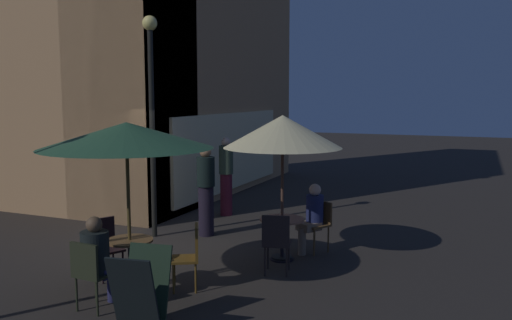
% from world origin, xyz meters
% --- Properties ---
extents(ground_plane, '(60.00, 60.00, 0.00)m').
position_xyz_m(ground_plane, '(0.00, 0.00, 0.00)').
color(ground_plane, '#2C2722').
extents(cafe_building, '(8.89, 6.18, 9.52)m').
position_xyz_m(cafe_building, '(4.16, 2.74, 4.75)').
color(cafe_building, tan).
rests_on(cafe_building, ground).
extents(street_lamp_near_corner, '(0.28, 0.28, 4.29)m').
position_xyz_m(street_lamp_near_corner, '(0.58, 0.40, 2.80)').
color(street_lamp_near_corner, black).
rests_on(street_lamp_near_corner, ground).
extents(menu_sandwich_board, '(0.75, 0.65, 0.98)m').
position_xyz_m(menu_sandwich_board, '(-3.11, -1.87, 0.50)').
color(menu_sandwich_board, black).
rests_on(menu_sandwich_board, ground).
extents(cafe_table_0, '(0.75, 0.75, 0.72)m').
position_xyz_m(cafe_table_0, '(0.15, -2.45, 0.53)').
color(cafe_table_0, black).
rests_on(cafe_table_0, ground).
extents(cafe_table_1, '(0.66, 0.66, 0.77)m').
position_xyz_m(cafe_table_1, '(-2.09, -0.97, 0.53)').
color(cafe_table_1, black).
rests_on(cafe_table_1, ground).
extents(patio_umbrella_0, '(1.98, 1.98, 2.47)m').
position_xyz_m(patio_umbrella_0, '(0.15, -2.45, 2.19)').
color(patio_umbrella_0, black).
rests_on(patio_umbrella_0, ground).
extents(patio_umbrella_1, '(2.40, 2.40, 2.43)m').
position_xyz_m(patio_umbrella_1, '(-2.09, -0.97, 2.23)').
color(patio_umbrella_1, black).
rests_on(patio_umbrella_1, ground).
extents(cafe_chair_0, '(0.51, 0.51, 0.97)m').
position_xyz_m(cafe_chair_0, '(-0.61, -2.63, 0.58)').
color(cafe_chair_0, black).
rests_on(cafe_chair_0, ground).
extents(cafe_chair_1, '(0.60, 0.60, 0.90)m').
position_xyz_m(cafe_chair_1, '(0.89, -2.87, 0.56)').
color(cafe_chair_1, brown).
rests_on(cafe_chair_1, ground).
extents(cafe_chair_2, '(0.55, 0.55, 0.92)m').
position_xyz_m(cafe_chair_2, '(-1.72, -0.24, 0.55)').
color(cafe_chair_2, black).
rests_on(cafe_chair_2, ground).
extents(cafe_chair_3, '(0.47, 0.47, 0.94)m').
position_xyz_m(cafe_chair_3, '(-2.86, -0.92, 0.57)').
color(cafe_chair_3, black).
rests_on(cafe_chair_3, ground).
extents(cafe_chair_4, '(0.53, 0.53, 0.95)m').
position_xyz_m(cafe_chair_4, '(-1.67, -1.72, 0.56)').
color(cafe_chair_4, brown).
rests_on(cafe_chair_4, ground).
extents(patron_seated_0, '(0.51, 0.45, 1.24)m').
position_xyz_m(patron_seated_0, '(0.76, -2.80, 0.70)').
color(patron_seated_0, '#7C6752').
rests_on(patron_seated_0, ground).
extents(patron_seated_1, '(0.55, 0.39, 1.24)m').
position_xyz_m(patron_seated_1, '(-2.72, -0.93, 0.71)').
color(patron_seated_1, navy).
rests_on(patron_seated_1, ground).
extents(patron_standing_2, '(0.33, 0.33, 1.82)m').
position_xyz_m(patron_standing_2, '(2.82, -0.09, 0.93)').
color(patron_standing_2, '#531826').
rests_on(patron_standing_2, ground).
extents(patron_standing_3, '(0.36, 0.36, 1.80)m').
position_xyz_m(patron_standing_3, '(1.05, -0.51, 0.91)').
color(patron_standing_3, black).
rests_on(patron_standing_3, ground).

